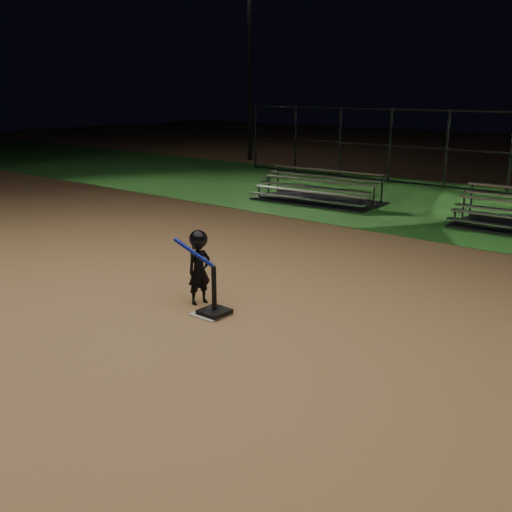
{
  "coord_description": "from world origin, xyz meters",
  "views": [
    {
      "loc": [
        5.48,
        -5.59,
        3.07
      ],
      "look_at": [
        0.0,
        1.0,
        0.65
      ],
      "focal_mm": 41.19,
      "sensor_mm": 36.0,
      "label": 1
    }
  ],
  "objects": [
    {
      "name": "home_plate",
      "position": [
        0.0,
        0.0,
        0.01
      ],
      "size": [
        0.45,
        0.45,
        0.02
      ],
      "primitive_type": "cube",
      "color": "beige",
      "rests_on": "ground"
    },
    {
      "name": "grass_strip",
      "position": [
        0.0,
        10.0,
        0.01
      ],
      "size": [
        60.0,
        8.0,
        0.01
      ],
      "primitive_type": "cube",
      "color": "#225D1E",
      "rests_on": "ground"
    },
    {
      "name": "bleacher_left",
      "position": [
        -3.75,
        8.26,
        0.18
      ],
      "size": [
        3.68,
        1.97,
        0.88
      ],
      "rotation": [
        0.0,
        0.0,
        0.07
      ],
      "color": "#ABACB0",
      "rests_on": "ground"
    },
    {
      "name": "batting_tee",
      "position": [
        0.05,
        0.02,
        0.15
      ],
      "size": [
        0.38,
        0.38,
        0.7
      ],
      "color": "black",
      "rests_on": "home_plate"
    },
    {
      "name": "ground",
      "position": [
        0.0,
        0.0,
        0.0
      ],
      "size": [
        80.0,
        80.0,
        0.0
      ],
      "primitive_type": "plane",
      "color": "#AC7E4E",
      "rests_on": "ground"
    },
    {
      "name": "light_pole_left",
      "position": [
        -12.0,
        14.94,
        4.95
      ],
      "size": [
        0.9,
        0.53,
        8.3
      ],
      "color": "#2D2D30",
      "rests_on": "ground"
    },
    {
      "name": "backstop_fence",
      "position": [
        0.0,
        13.0,
        1.25
      ],
      "size": [
        20.08,
        0.08,
        2.5
      ],
      "color": "#38383D",
      "rests_on": "ground"
    },
    {
      "name": "child_batter",
      "position": [
        -0.45,
        0.23,
        0.6
      ],
      "size": [
        0.52,
        0.55,
        1.12
      ],
      "rotation": [
        0.0,
        0.0,
        1.31
      ],
      "color": "black",
      "rests_on": "ground"
    }
  ]
}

